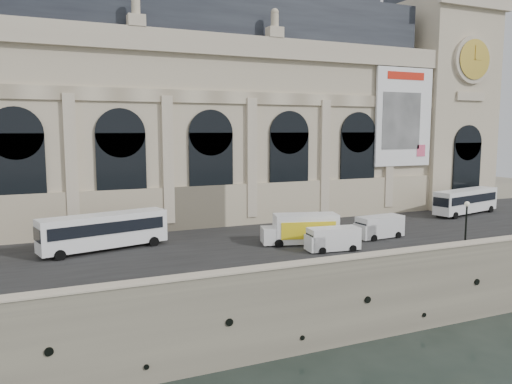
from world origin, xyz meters
TOP-DOWN VIEW (x-y plane):
  - ground at (0.00, 0.00)m, footprint 260.00×260.00m
  - quay at (0.00, 35.00)m, footprint 160.00×70.00m
  - street at (0.00, 14.00)m, footprint 160.00×24.00m
  - parapet at (0.00, 0.60)m, footprint 160.00×1.40m
  - museum at (-5.98, 30.86)m, footprint 69.00×18.70m
  - clock_pavilion at (34.00, 27.93)m, footprint 13.00×14.72m
  - bus_left at (-16.73, 15.49)m, footprint 12.12×5.21m
  - bus_right at (30.12, 17.03)m, footprint 11.80×4.98m
  - van_b at (2.70, 6.88)m, footprint 5.21×2.51m
  - van_c at (10.14, 9.63)m, footprint 5.46×2.54m
  - box_truck at (1.60, 10.52)m, footprint 7.89×4.26m
  - lamp_right at (14.66, 2.19)m, footprint 0.48×0.48m

SIDE VIEW (x-z plane):
  - ground at x=0.00m, z-range 0.00..0.00m
  - quay at x=0.00m, z-range 0.00..6.00m
  - street at x=0.00m, z-range 6.00..6.06m
  - parapet at x=0.00m, z-range 6.01..7.22m
  - van_b at x=2.70m, z-range 6.02..8.26m
  - van_c at x=10.14m, z-range 6.03..8.39m
  - box_truck at x=1.60m, z-range 6.01..9.04m
  - bus_right at x=30.12m, z-range 6.21..9.62m
  - bus_left at x=-16.73m, z-range 6.21..9.71m
  - lamp_right at x=14.66m, z-range 5.99..10.66m
  - museum at x=-5.98m, z-range 5.17..34.27m
  - clock_pavilion at x=34.00m, z-range 5.07..41.77m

